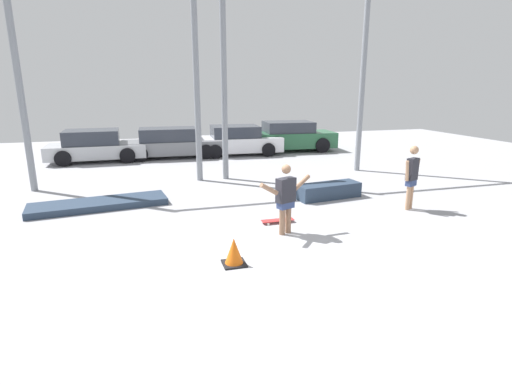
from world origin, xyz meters
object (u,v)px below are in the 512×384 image
skateboarder (286,196)px  parked_car_green (290,137)px  parked_car_white (238,141)px  parked_car_grey (171,143)px  manual_pad (99,204)px  parked_car_silver (95,146)px  grind_box (328,191)px  bystander (412,174)px  skateboard (278,220)px  traffic_cone (234,252)px

skateboarder → parked_car_green: 11.62m
parked_car_white → parked_car_green: size_ratio=0.93×
parked_car_grey → manual_pad: bearing=-106.5°
parked_car_silver → skateboarder: bearing=-66.7°
skateboarder → parked_car_green: size_ratio=0.36×
grind_box → parked_car_silver: (-6.97, 8.12, 0.43)m
manual_pad → bystander: bystander is taller
skateboard → grind_box: 2.69m
bystander → skateboard: bearing=-22.8°
traffic_cone → grind_box: bearing=44.8°
skateboarder → skateboard: (0.07, 0.71, -0.78)m
skateboard → parked_car_green: 10.95m
skateboarder → skateboard: bearing=62.1°
skateboard → traffic_cone: size_ratio=1.56×
parked_car_green → bystander: bearing=-89.2°
manual_pad → parked_car_white: bearing=52.7°
skateboard → traffic_cone: bearing=-127.4°
bystander → traffic_cone: size_ratio=3.34×
parked_car_silver → bystander: size_ratio=2.40×
parked_car_grey → parked_car_silver: bearing=-177.0°
skateboard → grind_box: grind_box is taller
skateboarder → parked_car_white: size_ratio=0.38×
grind_box → parked_car_grey: size_ratio=0.41×
skateboarder → bystander: 3.81m
skateboarder → parked_car_grey: size_ratio=0.34×
parked_car_white → parked_car_green: (2.77, 0.32, 0.06)m
grind_box → parked_car_grey: parked_car_grey is taller
grind_box → bystander: size_ratio=1.13×
skateboarder → bystander: size_ratio=0.92×
skateboarder → parked_car_green: (4.23, 10.82, -0.14)m
skateboarder → manual_pad: skateboarder is taller
grind_box → parked_car_green: parked_car_green is taller
parked_car_silver → traffic_cone: parked_car_silver is taller
grind_box → parked_car_grey: (-3.78, 8.16, 0.42)m
skateboard → parked_car_white: bearing=82.4°
manual_pad → parked_car_white: 9.17m
skateboard → parked_car_white: size_ratio=0.19×
skateboarder → parked_car_grey: 10.65m
skateboard → parked_car_silver: parked_car_silver is taller
parked_car_silver → grind_box: bearing=-50.6°
parked_car_grey → bystander: bystander is taller
skateboarder → parked_car_green: skateboarder is taller
parked_car_silver → bystander: bearing=-50.0°
parked_car_white → skateboard: bearing=-94.9°
grind_box → traffic_cone: 5.09m
skateboard → grind_box: bearing=38.7°
parked_car_silver → parked_car_grey: (3.19, 0.04, -0.00)m
parked_car_silver → parked_car_white: bearing=-1.1°
skateboarder → skateboard: skateboarder is taller
grind_box → traffic_cone: size_ratio=3.77×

